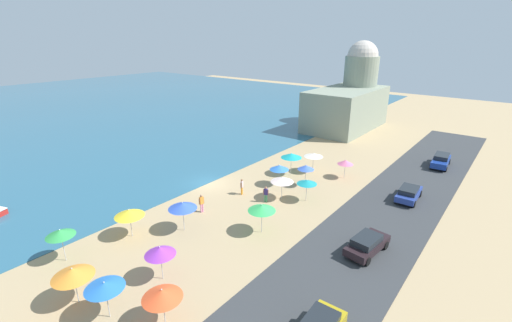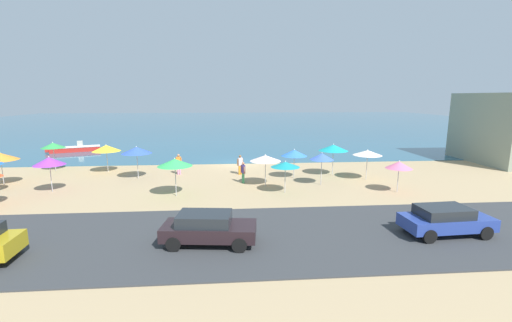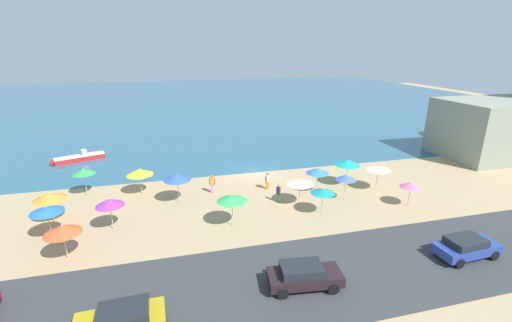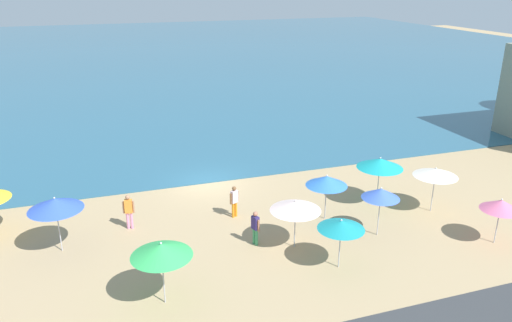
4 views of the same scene
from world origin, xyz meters
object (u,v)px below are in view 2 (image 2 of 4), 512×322
object	(u,v)px
parked_car_3	(446,220)
beach_umbrella_9	(137,150)
beach_umbrella_4	(53,145)
beach_umbrella_11	(333,148)
beach_umbrella_2	(285,164)
beach_umbrella_12	(0,157)
beach_umbrella_10	(106,148)
bather_2	(179,163)
parked_car_4	(208,228)
bather_1	(240,164)
beach_umbrella_1	(399,165)
beach_umbrella_3	(175,163)
skiff_nearshore	(75,149)
beach_umbrella_8	(322,157)
beach_umbrella_13	(265,158)
beach_umbrella_14	(294,153)
bather_0	(243,171)
beach_umbrella_6	(368,153)
beach_umbrella_7	(49,161)

from	to	relation	value
parked_car_3	beach_umbrella_9	bearing A→B (deg)	143.32
beach_umbrella_4	beach_umbrella_11	distance (m)	24.44
beach_umbrella_2	beach_umbrella_12	xyz separation A→B (m)	(-20.70, 3.81, 0.18)
beach_umbrella_10	beach_umbrella_12	bearing A→B (deg)	-147.58
beach_umbrella_12	parked_car_3	xyz separation A→B (m)	(27.08, -11.73, -1.38)
bather_2	parked_car_4	size ratio (longest dim) A/B	0.41
bather_1	parked_car_4	size ratio (longest dim) A/B	0.39
beach_umbrella_1	bather_2	xyz separation A→B (m)	(-15.88, 6.79, -0.92)
beach_umbrella_11	bather_2	xyz separation A→B (m)	(-12.93, 1.37, -1.36)
beach_umbrella_4	bather_1	size ratio (longest dim) A/B	1.55
beach_umbrella_2	beach_umbrella_3	xyz separation A→B (m)	(-7.37, -0.12, 0.27)
bather_2	skiff_nearshore	bearing A→B (deg)	136.74
bather_2	parked_car_3	xyz separation A→B (m)	(14.45, -14.26, -0.21)
beach_umbrella_4	beach_umbrella_8	bearing A→B (deg)	-16.87
beach_umbrella_12	parked_car_3	distance (m)	29.55
bather_2	skiff_nearshore	distance (m)	19.41
beach_umbrella_8	parked_car_3	world-z (taller)	beach_umbrella_8
beach_umbrella_3	beach_umbrella_8	distance (m)	10.63
beach_umbrella_2	beach_umbrella_8	size ratio (longest dim) A/B	0.91
beach_umbrella_3	beach_umbrella_4	size ratio (longest dim) A/B	0.99
beach_umbrella_10	skiff_nearshore	xyz separation A→B (m)	(-7.76, 11.84, -1.73)
beach_umbrella_13	beach_umbrella_14	xyz separation A→B (m)	(2.57, 2.12, 0.02)
beach_umbrella_3	beach_umbrella_10	world-z (taller)	beach_umbrella_3
beach_umbrella_9	parked_car_3	bearing A→B (deg)	-36.68
beach_umbrella_3	beach_umbrella_11	world-z (taller)	beach_umbrella_11
beach_umbrella_1	beach_umbrella_12	bearing A→B (deg)	171.50
bather_1	skiff_nearshore	size ratio (longest dim) A/B	0.29
parked_car_3	skiff_nearshore	bearing A→B (deg)	136.05
bather_0	parked_car_4	bearing A→B (deg)	-100.54
beach_umbrella_6	bather_2	size ratio (longest dim) A/B	1.37
beach_umbrella_1	beach_umbrella_13	bearing A→B (deg)	163.77
beach_umbrella_2	beach_umbrella_8	distance (m)	3.62
beach_umbrella_4	beach_umbrella_12	world-z (taller)	beach_umbrella_4
beach_umbrella_8	beach_umbrella_13	world-z (taller)	beach_umbrella_8
beach_umbrella_7	beach_umbrella_9	bearing A→B (deg)	36.25
beach_umbrella_4	bather_0	world-z (taller)	beach_umbrella_4
beach_umbrella_3	parked_car_3	size ratio (longest dim) A/B	0.62
beach_umbrella_9	beach_umbrella_11	xyz separation A→B (m)	(16.05, -0.20, 0.04)
beach_umbrella_4	parked_car_4	xyz separation A→B (m)	(14.49, -16.78, -1.49)
beach_umbrella_14	parked_car_3	world-z (taller)	beach_umbrella_14
beach_umbrella_8	beach_umbrella_12	distance (m)	23.83
beach_umbrella_12	bather_1	distance (m)	18.00
beach_umbrella_13	bather_1	bearing A→B (deg)	114.72
beach_umbrella_8	beach_umbrella_9	bearing A→B (deg)	167.19
beach_umbrella_11	beach_umbrella_14	distance (m)	3.51
beach_umbrella_12	bather_0	bearing A→B (deg)	-2.81
beach_umbrella_6	beach_umbrella_1	bearing A→B (deg)	-79.48
bather_2	bather_1	bearing A→B (deg)	-4.46
beach_umbrella_3	beach_umbrella_13	bearing A→B (deg)	20.03
beach_umbrella_3	beach_umbrella_9	xyz separation A→B (m)	(-3.81, 5.29, 0.04)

